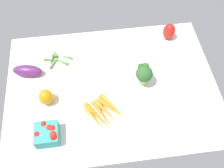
% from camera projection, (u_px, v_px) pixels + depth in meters
% --- Properties ---
extents(tablecloth, '(1.04, 0.76, 0.02)m').
position_uv_depth(tablecloth, '(112.00, 87.00, 1.26)').
color(tablecloth, silver).
rests_on(tablecloth, ground).
extents(bell_pepper_orange, '(0.09, 0.09, 0.08)m').
position_uv_depth(bell_pepper_orange, '(46.00, 97.00, 1.17)').
color(bell_pepper_orange, orange).
rests_on(bell_pepper_orange, tablecloth).
extents(okra_pile, '(0.15, 0.13, 0.02)m').
position_uv_depth(okra_pile, '(56.00, 59.00, 1.34)').
color(okra_pile, '#499038').
rests_on(okra_pile, tablecloth).
extents(berry_basket, '(0.10, 0.10, 0.08)m').
position_uv_depth(berry_basket, '(47.00, 134.00, 1.08)').
color(berry_basket, teal).
rests_on(berry_basket, tablecloth).
extents(bell_pepper_red, '(0.07, 0.07, 0.10)m').
position_uv_depth(bell_pepper_red, '(169.00, 31.00, 1.39)').
color(bell_pepper_red, red).
rests_on(bell_pepper_red, tablecloth).
extents(broccoli_head, '(0.08, 0.09, 0.12)m').
position_uv_depth(broccoli_head, '(144.00, 73.00, 1.21)').
color(broccoli_head, '#9BD174').
rests_on(broccoli_head, tablecloth).
extents(eggplant, '(0.16, 0.09, 0.06)m').
position_uv_depth(eggplant, '(28.00, 71.00, 1.27)').
color(eggplant, '#5E2665').
rests_on(eggplant, tablecloth).
extents(carrot_bunch, '(0.20, 0.20, 0.03)m').
position_uv_depth(carrot_bunch, '(104.00, 112.00, 1.17)').
color(carrot_bunch, orange).
rests_on(carrot_bunch, tablecloth).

